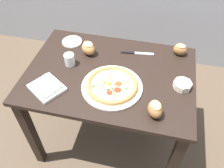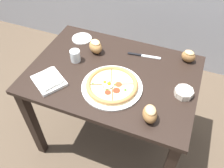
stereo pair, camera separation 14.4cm
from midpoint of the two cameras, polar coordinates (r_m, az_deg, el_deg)
The scene contains 11 objects.
ground_plane at distance 2.17m, azimuth 2.07°, elevation -12.35°, with size 12.00×12.00×0.00m, color brown.
dining_table at distance 1.65m, azimuth 2.66°, elevation -0.65°, with size 1.10×0.78×0.78m.
pizza at distance 1.45m, azimuth 2.83°, elevation -0.45°, with size 0.38×0.38×0.05m.
ramekin_bowl at distance 1.49m, azimuth 19.59°, elevation -2.06°, with size 0.11×0.11×0.04m.
napkin_folded at distance 1.52m, azimuth -12.37°, elevation 0.75°, with size 0.25×0.25×0.04m.
bread_piece_near at distance 1.30m, azimuth 12.28°, elevation -7.18°, with size 0.11×0.13×0.09m.
bread_piece_mid at distance 1.72m, azimuth 20.26°, elevation 6.23°, with size 0.10×0.08×0.08m.
bread_piece_far at distance 1.68m, azimuth -1.52°, elevation 8.96°, with size 0.13×0.13×0.10m.
knife_main at distance 1.70m, azimuth 10.04°, elevation 6.60°, with size 0.23×0.05×0.01m.
water_glass at distance 1.63m, azimuth -6.33°, elevation 6.50°, with size 0.07×0.07×0.08m.
side_saucer at distance 1.84m, azimuth -5.02°, elevation 10.73°, with size 0.15×0.15×0.01m.
Camera 2 is at (0.41, -1.05, 1.85)m, focal length 38.00 mm.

